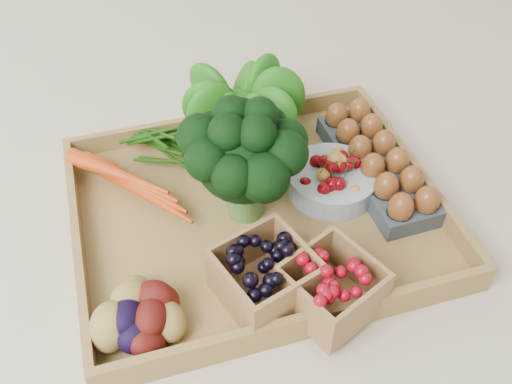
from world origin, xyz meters
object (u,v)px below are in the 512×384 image
object	(u,v)px
broccoli	(245,178)
cherry_bowl	(332,181)
egg_carton	(376,168)
tray	(256,215)

from	to	relation	value
broccoli	cherry_bowl	xyz separation A→B (m)	(0.15, 0.01, -0.05)
egg_carton	tray	bearing A→B (deg)	-175.03
broccoli	tray	bearing A→B (deg)	-26.91
tray	cherry_bowl	world-z (taller)	cherry_bowl
tray	cherry_bowl	size ratio (longest dim) A/B	3.81
egg_carton	broccoli	bearing A→B (deg)	-177.37
cherry_bowl	egg_carton	world-z (taller)	cherry_bowl
cherry_bowl	tray	bearing A→B (deg)	-173.81
tray	broccoli	bearing A→B (deg)	153.09
egg_carton	cherry_bowl	bearing A→B (deg)	-174.30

